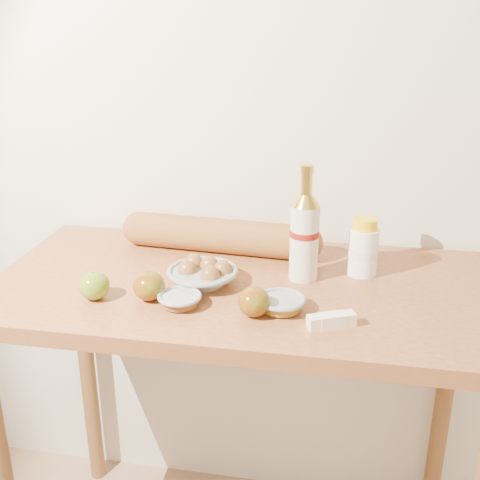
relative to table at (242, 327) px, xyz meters
name	(u,v)px	position (x,y,z in m)	size (l,w,h in m)	color
back_wall	(264,93)	(0.00, 0.33, 0.52)	(3.50, 0.02, 2.60)	silver
table	(242,327)	(0.00, 0.00, 0.00)	(1.20, 0.60, 0.90)	#AD6737
bourbon_bottle	(304,234)	(0.14, 0.05, 0.24)	(0.08, 0.08, 0.28)	beige
cream_bottle	(363,248)	(0.28, 0.10, 0.19)	(0.09, 0.09, 0.14)	white
egg_bowl	(203,274)	(-0.09, -0.02, 0.15)	(0.22, 0.22, 0.06)	gray
baguette	(220,235)	(-0.09, 0.18, 0.17)	(0.56, 0.13, 0.09)	#A76B33
apple_yellowgreen	(94,285)	(-0.31, -0.14, 0.16)	(0.09, 0.09, 0.06)	olive
apple_redgreen_front	(149,286)	(-0.19, -0.13, 0.16)	(0.09, 0.09, 0.07)	#961308
apple_redgreen_right	(254,302)	(0.05, -0.16, 0.16)	(0.09, 0.09, 0.06)	#961508
sugar_bowl	(180,300)	(-0.11, -0.14, 0.14)	(0.10, 0.10, 0.03)	#909D98
syrup_bowl	(281,303)	(0.11, -0.12, 0.14)	(0.13, 0.13, 0.03)	gray
butter_stick	(331,321)	(0.22, -0.18, 0.14)	(0.10, 0.07, 0.03)	#F6EDBE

